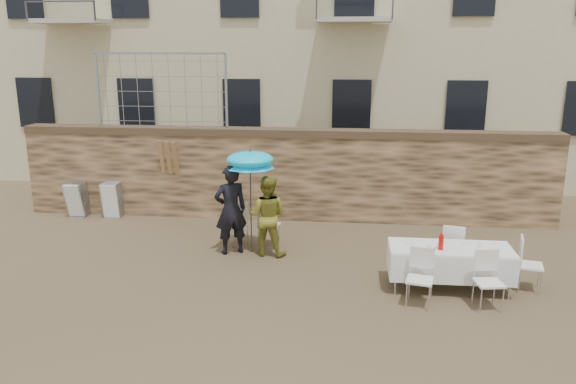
# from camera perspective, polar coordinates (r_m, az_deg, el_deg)

# --- Properties ---
(ground) EXTENTS (80.00, 80.00, 0.00)m
(ground) POSITION_cam_1_polar(r_m,az_deg,el_deg) (9.46, -3.95, -11.55)
(ground) COLOR brown
(ground) RESTS_ON ground
(stone_wall) EXTENTS (13.00, 0.50, 2.20)m
(stone_wall) POSITION_cam_1_polar(r_m,az_deg,el_deg) (13.79, -0.37, 1.75)
(stone_wall) COLOR brown
(stone_wall) RESTS_ON ground
(chain_link_fence) EXTENTS (3.20, 0.06, 1.80)m
(chain_link_fence) POSITION_cam_1_polar(r_m,az_deg,el_deg) (14.15, -12.73, 9.92)
(chain_link_fence) COLOR gray
(chain_link_fence) RESTS_ON stone_wall
(man_suit) EXTENTS (0.81, 0.71, 1.86)m
(man_suit) POSITION_cam_1_polar(r_m,az_deg,el_deg) (11.50, -5.84, -1.82)
(man_suit) COLOR black
(man_suit) RESTS_ON ground
(woman_dress) EXTENTS (0.88, 0.73, 1.66)m
(woman_dress) POSITION_cam_1_polar(r_m,az_deg,el_deg) (11.40, -2.13, -2.42)
(woman_dress) COLOR gold
(woman_dress) RESTS_ON ground
(umbrella) EXTENTS (1.00, 1.00, 2.02)m
(umbrella) POSITION_cam_1_polar(r_m,az_deg,el_deg) (11.29, -3.87, 3.00)
(umbrella) COLOR #3F3F44
(umbrella) RESTS_ON ground
(couple_chair_left) EXTENTS (0.67, 0.67, 0.96)m
(couple_chair_left) POSITION_cam_1_polar(r_m,az_deg,el_deg) (12.15, -5.25, -3.12)
(couple_chair_left) COLOR white
(couple_chair_left) RESTS_ON ground
(couple_chair_right) EXTENTS (0.56, 0.56, 0.96)m
(couple_chair_right) POSITION_cam_1_polar(r_m,az_deg,el_deg) (12.03, -1.97, -3.25)
(couple_chair_right) COLOR white
(couple_chair_right) RESTS_ON ground
(banquet_table) EXTENTS (2.10, 0.85, 0.78)m
(banquet_table) POSITION_cam_1_polar(r_m,az_deg,el_deg) (10.23, 16.20, -5.62)
(banquet_table) COLOR white
(banquet_table) RESTS_ON ground
(soda_bottle) EXTENTS (0.09, 0.09, 0.26)m
(soda_bottle) POSITION_cam_1_polar(r_m,az_deg,el_deg) (10.00, 15.28, -4.97)
(soda_bottle) COLOR red
(soda_bottle) RESTS_ON banquet_table
(table_chair_front_left) EXTENTS (0.57, 0.57, 0.96)m
(table_chair_front_left) POSITION_cam_1_polar(r_m,az_deg,el_deg) (9.54, 13.25, -8.54)
(table_chair_front_left) COLOR white
(table_chair_front_left) RESTS_ON ground
(table_chair_front_right) EXTENTS (0.55, 0.55, 0.96)m
(table_chair_front_right) POSITION_cam_1_polar(r_m,az_deg,el_deg) (9.74, 19.75, -8.54)
(table_chair_front_right) COLOR white
(table_chair_front_right) RESTS_ON ground
(table_chair_back) EXTENTS (0.58, 0.58, 0.96)m
(table_chair_back) POSITION_cam_1_polar(r_m,az_deg,el_deg) (11.09, 16.45, -5.44)
(table_chair_back) COLOR white
(table_chair_back) RESTS_ON ground
(table_chair_side) EXTENTS (0.57, 0.57, 0.96)m
(table_chair_side) POSITION_cam_1_polar(r_m,az_deg,el_deg) (10.74, 23.44, -6.73)
(table_chair_side) COLOR white
(table_chair_side) RESTS_ON ground
(chair_stack_left) EXTENTS (0.46, 0.55, 0.92)m
(chair_stack_left) POSITION_cam_1_polar(r_m,az_deg,el_deg) (15.18, -20.29, -0.47)
(chair_stack_left) COLOR white
(chair_stack_left) RESTS_ON ground
(chair_stack_right) EXTENTS (0.46, 0.47, 0.92)m
(chair_stack_right) POSITION_cam_1_polar(r_m,az_deg,el_deg) (14.80, -17.17, -0.57)
(chair_stack_right) COLOR white
(chair_stack_right) RESTS_ON ground
(wood_planks) EXTENTS (0.70, 0.20, 2.00)m
(wood_planks) POSITION_cam_1_polar(r_m,az_deg,el_deg) (14.18, -11.27, 1.41)
(wood_planks) COLOR #A37749
(wood_planks) RESTS_ON ground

